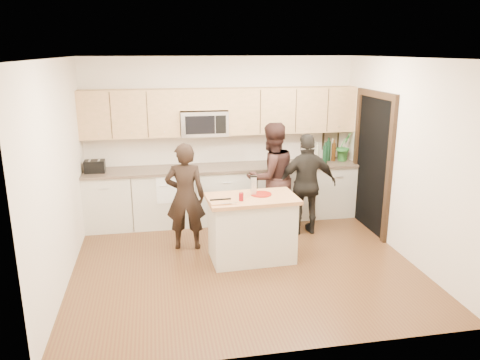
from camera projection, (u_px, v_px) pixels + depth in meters
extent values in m
plane|color=brown|center=(243.00, 262.00, 6.37)|extent=(4.50, 4.50, 0.00)
cube|color=silver|center=(221.00, 138.00, 7.90)|extent=(4.50, 0.02, 2.70)
cube|color=silver|center=(286.00, 220.00, 4.11)|extent=(4.50, 0.02, 2.70)
cube|color=silver|center=(60.00, 175.00, 5.61)|extent=(0.02, 4.00, 2.70)
cube|color=silver|center=(404.00, 159.00, 6.40)|extent=(0.02, 4.00, 2.70)
cube|color=white|center=(244.00, 58.00, 5.64)|extent=(4.50, 4.00, 0.02)
cube|color=beige|center=(224.00, 195.00, 7.85)|extent=(4.50, 0.62, 0.90)
cube|color=brown|center=(224.00, 168.00, 7.71)|extent=(4.50, 0.66, 0.04)
cube|color=tan|center=(130.00, 114.00, 7.36)|extent=(1.55, 0.33, 0.75)
cube|color=tan|center=(291.00, 110.00, 7.82)|extent=(2.17, 0.33, 0.75)
cube|color=tan|center=(203.00, 99.00, 7.51)|extent=(0.78, 0.33, 0.33)
cube|color=silver|center=(204.00, 123.00, 7.58)|extent=(0.76, 0.40, 0.40)
cube|color=black|center=(200.00, 125.00, 7.37)|extent=(0.47, 0.01, 0.29)
cube|color=black|center=(221.00, 125.00, 7.43)|extent=(0.17, 0.01, 0.29)
cube|color=black|center=(372.00, 165.00, 7.33)|extent=(0.02, 1.05, 2.10)
cube|color=black|center=(389.00, 174.00, 6.78)|extent=(0.06, 0.10, 2.10)
cube|color=black|center=(356.00, 157.00, 7.87)|extent=(0.06, 0.10, 2.10)
cube|color=black|center=(377.00, 94.00, 7.03)|extent=(0.06, 1.25, 0.10)
cube|color=black|center=(331.00, 139.00, 8.25)|extent=(0.30, 0.03, 0.38)
cube|color=tan|center=(331.00, 139.00, 8.23)|extent=(0.24, 0.00, 0.32)
cube|color=white|center=(167.00, 189.00, 7.32)|extent=(0.34, 0.01, 0.48)
cube|color=white|center=(166.00, 169.00, 7.53)|extent=(0.34, 0.60, 0.01)
cube|color=beige|center=(252.00, 230.00, 6.37)|extent=(1.13, 0.69, 0.85)
cube|color=tan|center=(252.00, 199.00, 6.25)|extent=(1.23, 0.75, 0.05)
cylinder|color=maroon|center=(261.00, 194.00, 6.34)|extent=(0.28, 0.28, 0.02)
cube|color=silver|center=(254.00, 185.00, 6.28)|extent=(0.07, 0.06, 0.24)
cube|color=black|center=(254.00, 176.00, 6.25)|extent=(0.09, 0.06, 0.02)
cylinder|color=maroon|center=(241.00, 197.00, 6.07)|extent=(0.06, 0.06, 0.11)
cube|color=tan|center=(221.00, 203.00, 5.97)|extent=(0.27, 0.17, 0.02)
cube|color=black|center=(220.00, 199.00, 6.06)|extent=(0.28, 0.04, 0.02)
cube|color=silver|center=(229.00, 203.00, 5.92)|extent=(0.20, 0.03, 0.01)
cube|color=black|center=(95.00, 166.00, 7.31)|extent=(0.31, 0.22, 0.19)
cube|color=silver|center=(90.00, 160.00, 7.28)|extent=(0.03, 0.16, 0.00)
cube|color=silver|center=(99.00, 160.00, 7.30)|extent=(0.03, 0.16, 0.00)
cylinder|color=#B0AD8A|center=(317.00, 153.00, 7.92)|extent=(0.06, 0.06, 0.34)
cylinder|color=black|center=(328.00, 149.00, 8.06)|extent=(0.08, 0.08, 0.41)
cylinder|color=#3E220B|center=(334.00, 150.00, 8.04)|extent=(0.07, 0.07, 0.37)
cylinder|color=#B0AD8A|center=(332.00, 149.00, 8.12)|extent=(0.08, 0.08, 0.38)
cylinder|color=black|center=(325.00, 153.00, 7.81)|extent=(0.08, 0.08, 0.37)
imported|color=#307932|center=(344.00, 146.00, 8.05)|extent=(0.34, 0.32, 0.50)
imported|color=black|center=(185.00, 197.00, 6.65)|extent=(0.61, 0.45, 1.56)
imported|color=black|center=(271.00, 177.00, 7.32)|extent=(1.00, 0.89, 1.73)
imported|color=black|center=(307.00, 184.00, 7.21)|extent=(0.94, 0.41, 1.58)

